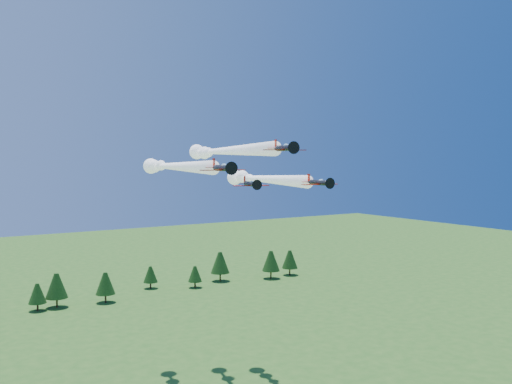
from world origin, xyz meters
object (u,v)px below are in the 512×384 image
plane_lead (223,151)px  plane_right (260,179)px  plane_left (172,166)px  plane_slot (251,184)px

plane_lead → plane_right: (9.94, 0.45, -6.13)m
plane_left → plane_slot: (7.47, -19.94, -3.28)m
plane_lead → plane_left: (-9.15, 6.03, -3.27)m
plane_right → plane_slot: size_ratio=5.51×
plane_right → plane_slot: plane_right is taller
plane_lead → plane_right: size_ratio=1.33×
plane_lead → plane_slot: 15.46m
plane_lead → plane_right: bearing=14.3°
plane_lead → plane_left: size_ratio=1.10×
plane_right → plane_slot: 18.47m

